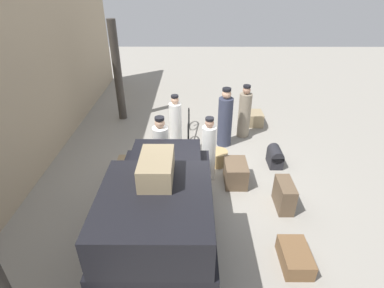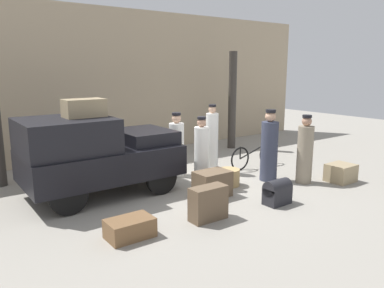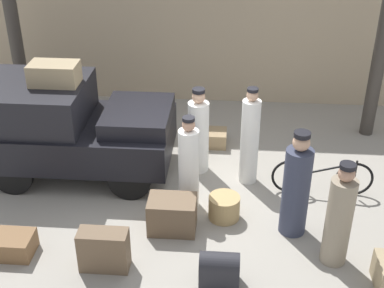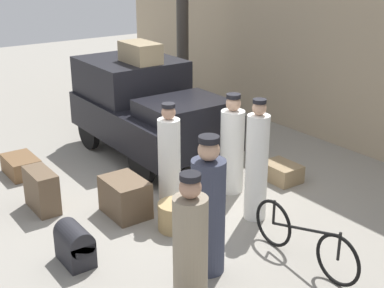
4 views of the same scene
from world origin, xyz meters
TOP-DOWN VIEW (x-y plane):
  - ground_plane at (0.00, 0.00)m, footprint 30.00×30.00m
  - station_building_facade at (0.00, 4.08)m, footprint 16.00×0.15m
  - canopy_pillar_right at (3.66, 2.64)m, footprint 0.27×0.27m
  - truck at (-2.00, 0.73)m, footprint 3.26×1.80m
  - bicycle at (2.42, 0.31)m, footprint 1.72×0.04m
  - wicker_basket at (0.77, -0.49)m, footprint 0.50×0.50m
  - porter_lifting_near_truck at (1.84, -0.74)m, footprint 0.41×0.41m
  - porter_with_bicycle at (0.26, 0.94)m, footprint 0.38×0.38m
  - porter_carrying_trunk at (0.18, -0.20)m, footprint 0.33×0.33m
  - porter_standing_middle at (1.17, 0.64)m, footprint 0.32×0.32m
  - conductor_in_dark_uniform at (2.38, -1.38)m, footprint 0.37×0.37m
  - suitcase_black_upright at (3.18, -1.85)m, footprint 0.63×0.55m
  - suitcase_tan_flat at (-2.37, -1.61)m, footprint 0.75×0.49m
  - trunk_large_brown at (0.75, -1.99)m, footprint 0.55×0.33m
  - trunk_wicker_pale at (-0.02, -0.85)m, footprint 0.74×0.52m
  - trunk_umber_medium at (-0.88, -1.79)m, footprint 0.70×0.32m
  - suitcase_small_leather at (0.44, 1.89)m, footprint 0.63×0.48m
  - trunk_on_truck_roof at (-2.17, 0.73)m, footprint 0.82×0.50m

SIDE VIEW (x-z plane):
  - ground_plane at x=0.00m, z-range 0.00..0.00m
  - suitcase_small_leather at x=0.44m, z-range 0.00..0.30m
  - suitcase_tan_flat at x=-2.37m, z-range 0.00..0.32m
  - wicker_basket at x=0.77m, z-range 0.00..0.39m
  - suitcase_black_upright at x=3.18m, z-range 0.00..0.43m
  - trunk_large_brown at x=0.75m, z-range 0.00..0.52m
  - trunk_wicker_pale at x=-0.02m, z-range 0.00..0.55m
  - trunk_umber_medium at x=-0.88m, z-range 0.00..0.63m
  - bicycle at x=2.42m, z-range -0.01..0.67m
  - porter_with_bicycle at x=0.26m, z-range -0.07..1.55m
  - conductor_in_dark_uniform at x=2.38m, z-range -0.07..1.57m
  - porter_carrying_trunk at x=0.18m, z-range -0.06..1.58m
  - porter_lifting_near_truck at x=1.84m, z-range -0.08..1.67m
  - porter_standing_middle at x=1.17m, z-range -0.06..1.73m
  - truck at x=-2.00m, z-range 0.07..1.80m
  - canopy_pillar_right at x=3.66m, z-range 0.00..3.26m
  - trunk_on_truck_roof at x=-2.17m, z-range 1.72..2.09m
  - station_building_facade at x=0.00m, z-range 0.00..4.50m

